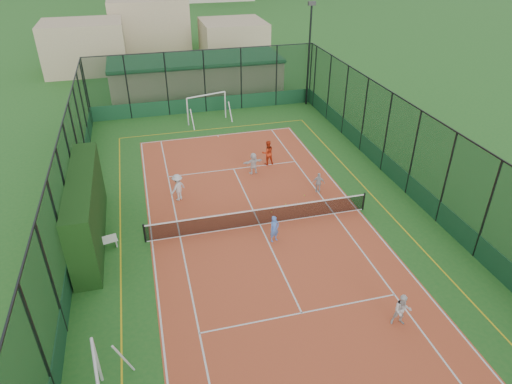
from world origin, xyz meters
TOP-DOWN VIEW (x-y plane):
  - ground at (0.00, 0.00)m, footprint 300.00×300.00m
  - court_slab at (0.00, 0.00)m, footprint 11.17×23.97m
  - tennis_net at (0.00, 0.00)m, footprint 11.67×0.12m
  - perimeter_fence at (0.00, 0.00)m, footprint 18.12×34.12m
  - floodlight_ne at (8.60, 16.60)m, footprint 0.60×0.26m
  - clubhouse at (0.00, 22.00)m, footprint 15.20×7.20m
  - hedge_left at (-8.30, 1.00)m, footprint 1.17×7.82m
  - white_bench at (-7.80, -0.08)m, footprint 1.54×0.74m
  - futsal_goal_far at (-0.26, 14.84)m, footprint 3.44×1.80m
  - child_near_mid at (0.32, -1.49)m, footprint 0.59×0.49m
  - child_near_right at (3.48, -7.89)m, footprint 0.82×0.72m
  - child_far_left at (-3.77, 3.55)m, footprint 1.16×1.11m
  - child_far_right at (4.11, 2.35)m, footprint 0.78×0.55m
  - child_far_back at (1.08, 5.55)m, footprint 1.32×0.60m
  - coach at (2.27, 6.54)m, footprint 0.84×0.69m
  - tennis_balls at (2.00, 1.54)m, footprint 2.37×1.23m

SIDE VIEW (x-z plane):
  - ground at x=0.00m, z-range 0.00..0.00m
  - court_slab at x=0.00m, z-range 0.00..0.01m
  - tennis_balls at x=2.00m, z-range 0.01..0.08m
  - white_bench at x=-7.80m, z-range 0.00..0.83m
  - tennis_net at x=0.00m, z-range 0.00..1.06m
  - child_far_right at x=4.11m, z-range 0.01..1.23m
  - child_far_back at x=1.08m, z-range 0.01..1.38m
  - child_near_mid at x=0.32m, z-range 0.01..1.40m
  - child_near_right at x=3.48m, z-range 0.01..1.43m
  - child_far_left at x=-3.77m, z-range 0.01..1.59m
  - coach at x=2.27m, z-range 0.01..1.62m
  - futsal_goal_far at x=-0.26m, z-range 0.00..2.13m
  - clubhouse at x=0.00m, z-range 0.00..3.15m
  - hedge_left at x=-8.30m, z-range 0.00..3.42m
  - perimeter_fence at x=0.00m, z-range 0.00..5.00m
  - floodlight_ne at x=8.60m, z-range 0.00..8.25m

